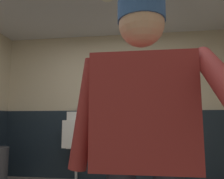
{
  "coord_description": "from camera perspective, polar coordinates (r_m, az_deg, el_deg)",
  "views": [
    {
      "loc": [
        0.46,
        -1.84,
        1.02
      ],
      "look_at": [
        0.23,
        -0.18,
        1.25
      ],
      "focal_mm": 34.56,
      "sensor_mm": 36.0,
      "label": 1
    }
  ],
  "objects": [
    {
      "name": "urinal_middle",
      "position": [
        3.65,
        1.89,
        -11.62
      ],
      "size": [
        0.4,
        0.34,
        1.24
      ],
      "color": "white",
      "rests_on": "ground_plane"
    },
    {
      "name": "urinal_left",
      "position": [
        3.8,
        -9.66,
        -11.37
      ],
      "size": [
        0.4,
        0.34,
        1.24
      ],
      "color": "white",
      "rests_on": "ground_plane"
    },
    {
      "name": "person",
      "position": [
        1.05,
        8.36,
        -10.63
      ],
      "size": [
        0.7,
        0.6,
        1.62
      ],
      "color": "#2D3342",
      "rests_on": "ground_plane"
    },
    {
      "name": "wainscot_band_back",
      "position": [
        3.82,
        0.79,
        -14.36
      ],
      "size": [
        4.09,
        0.03,
        1.17
      ],
      "primitive_type": "cube",
      "color": "#19232D",
      "rests_on": "ground_plane"
    },
    {
      "name": "wall_back",
      "position": [
        3.88,
        0.9,
        -3.98
      ],
      "size": [
        4.69,
        0.12,
        2.56
      ],
      "primitive_type": "cube",
      "color": "beige",
      "rests_on": "ground_plane"
    },
    {
      "name": "privacy_divider_panel",
      "position": [
        3.63,
        -4.21,
        -8.9
      ],
      "size": [
        0.04,
        0.4,
        0.9
      ],
      "primitive_type": "cube",
      "color": "#4C4C51"
    }
  ]
}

